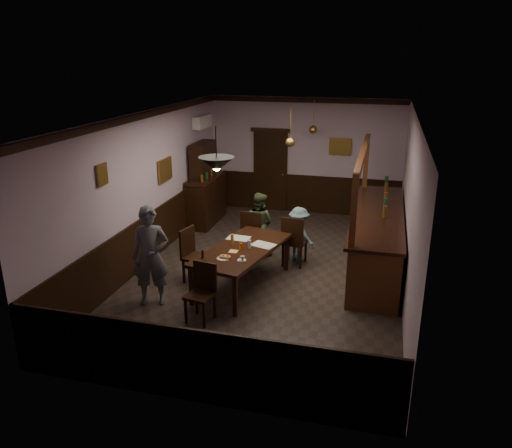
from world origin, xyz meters
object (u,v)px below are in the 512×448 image
(chair_side, at_px, (193,253))
(coffee_cup, at_px, (243,258))
(dining_table, at_px, (242,251))
(bar_counter, at_px, (377,238))
(pendant_iron, at_px, (217,164))
(pendant_brass_far, at_px, (313,130))
(sideboard, at_px, (205,191))
(person_seated_right, at_px, (299,234))
(chair_far_right, at_px, (294,239))
(person_standing, at_px, (151,256))
(chair_near, at_px, (202,289))
(soda_can, at_px, (241,246))
(chair_far_left, at_px, (253,232))
(person_seated_left, at_px, (259,223))
(pendant_brass_mid, at_px, (290,142))

(chair_side, bearing_deg, coffee_cup, -103.73)
(dining_table, xyz_separation_m, bar_counter, (2.31, 1.58, -0.10))
(pendant_iron, bearing_deg, pendant_brass_far, 80.72)
(coffee_cup, relative_size, sideboard, 0.04)
(chair_side, relative_size, coffee_cup, 12.71)
(person_seated_right, relative_size, coffee_cup, 14.27)
(chair_far_right, bearing_deg, chair_side, 40.26)
(person_standing, bearing_deg, pendant_iron, -6.97)
(chair_near, relative_size, bar_counter, 0.23)
(soda_can, distance_m, sideboard, 3.85)
(soda_can, height_order, bar_counter, bar_counter)
(chair_far_left, bearing_deg, person_seated_left, -93.04)
(person_seated_left, relative_size, pendant_brass_mid, 1.64)
(person_seated_right, height_order, bar_counter, bar_counter)
(sideboard, relative_size, bar_counter, 0.49)
(bar_counter, relative_size, pendant_brass_far, 5.12)
(coffee_cup, relative_size, pendant_brass_far, 0.10)
(person_seated_right, xyz_separation_m, sideboard, (-2.67, 1.85, 0.24))
(chair_far_left, height_order, chair_far_right, chair_far_right)
(soda_can, bearing_deg, sideboard, 119.48)
(dining_table, height_order, sideboard, sideboard)
(dining_table, xyz_separation_m, chair_far_left, (-0.16, 1.33, -0.12))
(chair_far_right, relative_size, bar_counter, 0.25)
(chair_side, bearing_deg, person_standing, 174.49)
(dining_table, bearing_deg, soda_can, -90.74)
(coffee_cup, bearing_deg, chair_side, 165.47)
(chair_near, height_order, pendant_iron, pendant_iron)
(coffee_cup, bearing_deg, pendant_brass_mid, 97.33)
(coffee_cup, bearing_deg, bar_counter, 57.55)
(chair_side, relative_size, person_standing, 0.60)
(dining_table, relative_size, chair_side, 2.33)
(chair_far_left, relative_size, person_seated_right, 0.90)
(person_standing, height_order, person_seated_left, person_standing)
(chair_far_left, relative_size, sideboard, 0.51)
(chair_near, height_order, person_standing, person_standing)
(chair_near, bearing_deg, person_standing, 173.47)
(person_seated_right, distance_m, bar_counter, 1.54)
(chair_side, distance_m, pendant_brass_far, 4.66)
(dining_table, relative_size, pendant_iron, 3.43)
(chair_far_left, bearing_deg, coffee_cup, 107.94)
(person_seated_left, relative_size, person_seated_right, 1.17)
(dining_table, xyz_separation_m, person_seated_left, (-0.10, 1.61, -0.02))
(person_seated_right, bearing_deg, chair_near, 98.82)
(chair_far_right, relative_size, soda_can, 8.68)
(person_seated_right, bearing_deg, chair_far_left, 35.45)
(dining_table, distance_m, coffee_cup, 0.60)
(dining_table, distance_m, chair_far_left, 1.35)
(person_standing, bearing_deg, coffee_cup, -1.34)
(dining_table, xyz_separation_m, soda_can, (-0.00, -0.09, 0.12))
(pendant_brass_mid, bearing_deg, sideboard, 154.70)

